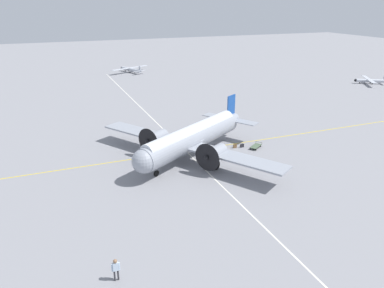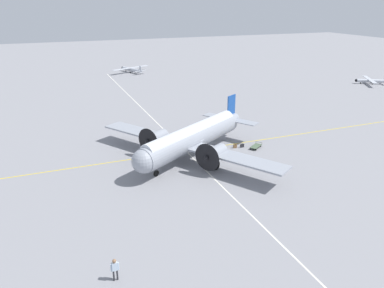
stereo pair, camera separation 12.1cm
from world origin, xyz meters
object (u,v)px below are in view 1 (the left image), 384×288
object	(u,v)px
suitcase_upright_spare	(242,146)
light_aircraft_distant	(130,69)
suitcase_near_door	(235,146)
baggage_cart	(256,146)
light_aircraft_taxiing	(369,80)
airliner_main	(190,138)
crew_foreground	(116,268)

from	to	relation	value
suitcase_upright_spare	light_aircraft_distant	xyz separation A→B (m)	(-0.91, 59.24, 0.63)
suitcase_near_door	baggage_cart	bearing A→B (deg)	-23.55
baggage_cart	light_aircraft_distant	bearing A→B (deg)	-123.15
light_aircraft_taxiing	airliner_main	bearing A→B (deg)	55.62
crew_foreground	suitcase_near_door	size ratio (longest dim) A/B	3.28
airliner_main	light_aircraft_distant	distance (m)	60.55
suitcase_near_door	baggage_cart	world-z (taller)	baggage_cart
suitcase_upright_spare	baggage_cart	distance (m)	1.78
suitcase_near_door	light_aircraft_distant	distance (m)	59.09
suitcase_upright_spare	light_aircraft_distant	world-z (taller)	light_aircraft_distant
suitcase_upright_spare	baggage_cart	xyz separation A→B (m)	(1.52, -0.92, 0.04)
airliner_main	light_aircraft_distant	xyz separation A→B (m)	(6.81, 60.14, -1.73)
suitcase_near_door	light_aircraft_taxiing	bearing A→B (deg)	26.85
baggage_cart	airliner_main	bearing A→B (deg)	-35.59
airliner_main	baggage_cart	world-z (taller)	airliner_main
suitcase_upright_spare	light_aircraft_taxiing	distance (m)	52.82
light_aircraft_distant	light_aircraft_taxiing	size ratio (longest dim) A/B	1.29
crew_foreground	baggage_cart	world-z (taller)	crew_foreground
baggage_cart	light_aircraft_taxiing	bearing A→B (deg)	173.68
crew_foreground	light_aircraft_taxiing	world-z (taller)	light_aircraft_taxiing
airliner_main	baggage_cart	bearing A→B (deg)	148.14
baggage_cart	light_aircraft_taxiing	size ratio (longest dim) A/B	0.25
baggage_cart	crew_foreground	bearing A→B (deg)	3.91
crew_foreground	airliner_main	bearing A→B (deg)	55.51
baggage_cart	light_aircraft_distant	xyz separation A→B (m)	(-2.43, 60.16, 0.60)
suitcase_upright_spare	light_aircraft_taxiing	size ratio (longest dim) A/B	0.06
airliner_main	crew_foreground	bearing A→B (deg)	23.27
crew_foreground	light_aircraft_taxiing	xyz separation A→B (m)	(67.09, 43.15, -0.28)
crew_foreground	suitcase_upright_spare	size ratio (longest dim) A/B	3.33
airliner_main	crew_foreground	world-z (taller)	airliner_main
airliner_main	light_aircraft_distant	size ratio (longest dim) A/B	2.14
suitcase_upright_spare	light_aircraft_distant	size ratio (longest dim) A/B	0.05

